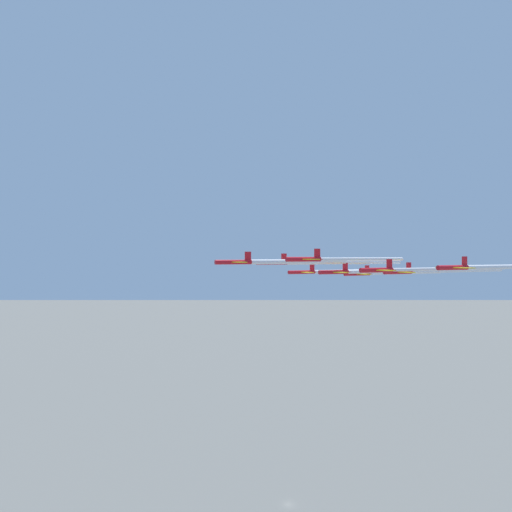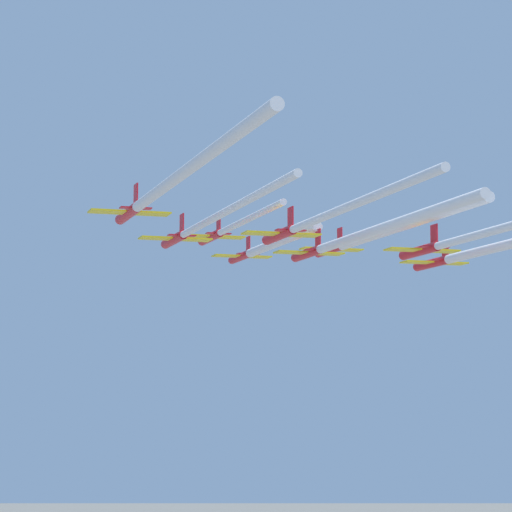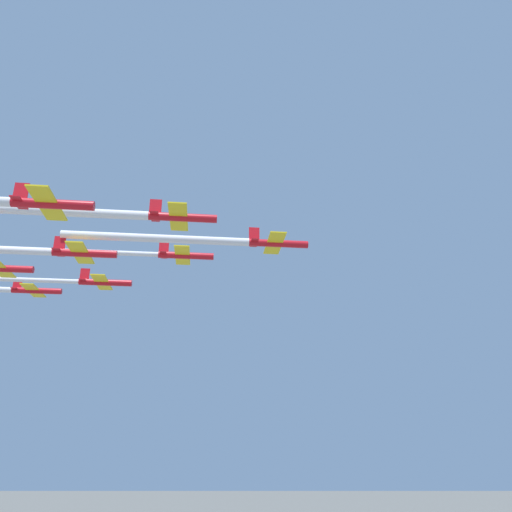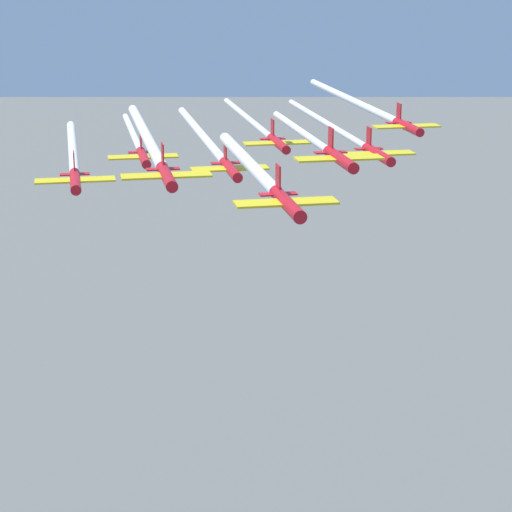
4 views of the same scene
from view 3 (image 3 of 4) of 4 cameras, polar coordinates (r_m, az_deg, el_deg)
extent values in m
cylinder|color=red|center=(88.62, 2.58, 1.43)|extent=(3.34, 10.61, 1.29)
cube|color=yellow|center=(88.52, 2.13, 1.45)|extent=(10.22, 4.70, 0.21)
cube|color=red|center=(88.74, -0.21, 2.51)|extent=(0.53, 1.87, 2.58)
cube|color=red|center=(88.10, -0.21, 1.55)|extent=(3.94, 2.00, 0.14)
cylinder|color=red|center=(97.08, -7.99, 0.04)|extent=(3.34, 10.61, 1.29)
cube|color=yellow|center=(97.11, -8.40, 0.06)|extent=(10.22, 4.70, 0.21)
cube|color=red|center=(97.94, -10.48, 1.02)|extent=(0.53, 1.87, 2.58)
cube|color=red|center=(97.34, -10.54, 0.15)|extent=(3.94, 2.00, 0.14)
cylinder|color=red|center=(78.76, -8.34, 4.38)|extent=(3.34, 10.61, 1.29)
cube|color=yellow|center=(78.79, -8.86, 4.40)|extent=(10.22, 4.70, 0.21)
cube|color=red|center=(79.79, -11.41, 5.53)|extent=(0.53, 1.87, 2.58)
cube|color=red|center=(79.08, -11.49, 4.49)|extent=(3.94, 2.00, 0.14)
cylinder|color=red|center=(107.15, -16.82, -2.92)|extent=(3.34, 10.61, 1.29)
cube|color=yellow|center=(107.29, -17.19, -2.90)|extent=(10.22, 4.70, 0.21)
cube|color=red|center=(108.55, -18.98, -2.00)|extent=(0.53, 1.87, 2.58)
cube|color=red|center=(108.06, -19.08, -2.80)|extent=(3.94, 2.00, 0.14)
cylinder|color=red|center=(88.81, -18.97, 0.30)|extent=(3.34, 10.61, 1.29)
cube|color=yellow|center=(88.98, -19.41, 0.31)|extent=(10.22, 4.70, 0.21)
cube|color=red|center=(90.48, -21.53, 1.35)|extent=(0.53, 1.87, 2.58)
cube|color=red|center=(89.91, -21.67, 0.40)|extent=(3.94, 2.00, 0.14)
cylinder|color=red|center=(71.30, -22.17, 5.51)|extent=(3.34, 10.61, 1.29)
cube|color=yellow|center=(71.50, -22.71, 5.52)|extent=(10.22, 4.70, 0.21)
cube|color=red|center=(73.35, -25.27, 6.67)|extent=(0.53, 1.87, 2.58)
cube|color=red|center=(72.66, -25.47, 5.54)|extent=(3.94, 2.00, 0.14)
cylinder|color=red|center=(120.48, -23.76, -3.65)|extent=(3.34, 10.61, 1.29)
cube|color=yellow|center=(120.69, -24.08, -3.63)|extent=(10.22, 4.70, 0.21)
cube|color=red|center=(122.32, -25.59, -2.81)|extent=(0.53, 1.87, 2.58)
cube|color=red|center=(121.88, -25.71, -3.53)|extent=(3.94, 2.00, 0.14)
cylinder|color=red|center=(102.48, -26.90, -1.30)|extent=(3.34, 10.61, 1.29)
cylinder|color=white|center=(88.12, -11.28, 1.99)|extent=(7.68, 31.78, 1.39)
cylinder|color=white|center=(99.88, -19.53, 0.50)|extent=(6.69, 29.06, 0.92)
camera|label=1|loc=(193.92, 9.48, -10.45)|focal=28.00mm
camera|label=2|loc=(228.07, -59.66, -8.48)|focal=85.00mm
camera|label=4|loc=(131.48, 47.58, 11.60)|focal=70.00mm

